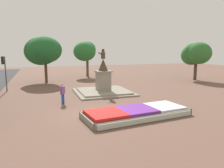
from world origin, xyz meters
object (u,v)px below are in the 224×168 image
(statue_monument, at_px, (103,85))
(traffic_light_far_corner, at_px, (4,67))
(flower_planter, at_px, (136,113))
(pedestrian_with_handbag, at_px, (63,92))

(statue_monument, height_order, traffic_light_far_corner, statue_monument)
(flower_planter, relative_size, statue_monument, 1.33)
(pedestrian_with_handbag, bearing_deg, statue_monument, 36.87)
(traffic_light_far_corner, bearing_deg, flower_planter, -52.64)
(statue_monument, xyz_separation_m, pedestrian_with_handbag, (-4.39, -3.29, 0.22))
(traffic_light_far_corner, height_order, pedestrian_with_handbag, traffic_light_far_corner)
(traffic_light_far_corner, bearing_deg, statue_monument, -22.36)
(flower_planter, xyz_separation_m, pedestrian_with_handbag, (-4.22, 5.06, 0.72))
(statue_monument, relative_size, pedestrian_with_handbag, 3.27)
(flower_planter, distance_m, statue_monument, 8.37)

